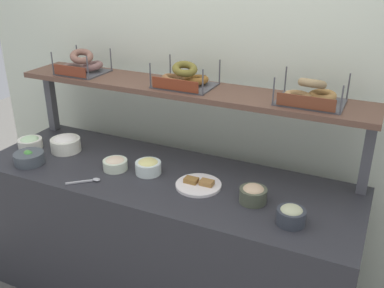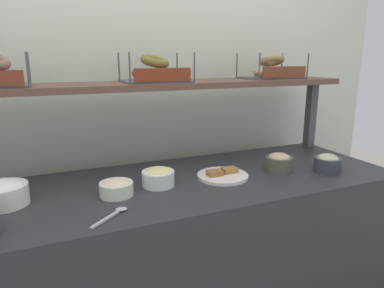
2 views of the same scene
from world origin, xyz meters
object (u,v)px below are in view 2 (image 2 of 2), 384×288
object	(u,v)px
bowl_potato_salad	(116,187)
bagel_basket_everything	(271,71)
bagel_basket_cinnamon_raisin	(156,72)
bowl_hummus	(279,162)
bowl_egg_salad	(158,177)
serving_plate_white	(223,175)
serving_spoon_near_plate	(114,214)
bowl_tuna_salad	(327,163)
bowl_cream_cheese	(3,193)

from	to	relation	value
bowl_potato_salad	bagel_basket_everything	bearing A→B (deg)	18.60
bagel_basket_cinnamon_raisin	bagel_basket_everything	size ratio (longest dim) A/B	0.98
bowl_hummus	bagel_basket_everything	bearing A→B (deg)	63.72
bowl_egg_salad	serving_plate_white	xyz separation A→B (m)	(0.31, -0.02, -0.03)
serving_plate_white	serving_spoon_near_plate	size ratio (longest dim) A/B	1.62
bowl_tuna_salad	bagel_basket_cinnamon_raisin	world-z (taller)	bagel_basket_cinnamon_raisin
bowl_potato_salad	serving_plate_white	xyz separation A→B (m)	(0.50, 0.02, -0.02)
bowl_tuna_salad	bagel_basket_everything	bearing A→B (deg)	96.45
bowl_hummus	serving_plate_white	bearing A→B (deg)	175.34
serving_plate_white	serving_spoon_near_plate	bearing A→B (deg)	-159.46
bowl_tuna_salad	bowl_cream_cheese	xyz separation A→B (m)	(-1.43, 0.18, 0.01)
bowl_egg_salad	bagel_basket_everything	bearing A→B (deg)	20.32
bowl_potato_salad	bagel_basket_cinnamon_raisin	xyz separation A→B (m)	(0.28, 0.32, 0.44)
bowl_potato_salad	bowl_tuna_salad	bearing A→B (deg)	-6.03
bowl_potato_salad	bagel_basket_cinnamon_raisin	distance (m)	0.61
bowl_cream_cheese	serving_spoon_near_plate	size ratio (longest dim) A/B	1.21
bowl_potato_salad	serving_plate_white	bearing A→B (deg)	2.51
bowl_tuna_salad	bagel_basket_everything	world-z (taller)	bagel_basket_everything
bowl_tuna_salad	bagel_basket_cinnamon_raisin	xyz separation A→B (m)	(-0.73, 0.43, 0.43)
serving_spoon_near_plate	bagel_basket_cinnamon_raisin	xyz separation A→B (m)	(0.32, 0.50, 0.47)
bowl_egg_salad	bowl_potato_salad	bearing A→B (deg)	-168.72
bowl_tuna_salad	serving_plate_white	world-z (taller)	bowl_tuna_salad
serving_spoon_near_plate	bowl_tuna_salad	bearing A→B (deg)	4.09
bowl_tuna_salad	bowl_potato_salad	distance (m)	1.02
bowl_tuna_salad	bowl_cream_cheese	distance (m)	1.44
bagel_basket_everything	bowl_hummus	bearing A→B (deg)	-116.28
bowl_hummus	bowl_potato_salad	bearing A→B (deg)	179.81
serving_plate_white	bagel_basket_cinnamon_raisin	bearing A→B (deg)	126.77
bowl_potato_salad	bagel_basket_everything	size ratio (longest dim) A/B	0.42
bowl_hummus	bagel_basket_cinnamon_raisin	world-z (taller)	bagel_basket_cinnamon_raisin
bowl_hummus	bowl_cream_cheese	bearing A→B (deg)	176.31
bowl_tuna_salad	bowl_egg_salad	distance (m)	0.84
bowl_tuna_salad	bowl_potato_salad	bearing A→B (deg)	173.97
bowl_egg_salad	bagel_basket_cinnamon_raisin	size ratio (longest dim) A/B	0.44
bagel_basket_everything	serving_plate_white	bearing A→B (deg)	-146.85
bowl_potato_salad	bagel_basket_everything	distance (m)	1.11
bowl_egg_salad	serving_spoon_near_plate	bearing A→B (deg)	-136.86
bowl_hummus	bagel_basket_everything	world-z (taller)	bagel_basket_everything
bowl_tuna_salad	serving_spoon_near_plate	size ratio (longest dim) A/B	0.89
bowl_egg_salad	serving_plate_white	distance (m)	0.31
bowl_egg_salad	bowl_hummus	size ratio (longest dim) A/B	1.05
serving_spoon_near_plate	bagel_basket_everything	size ratio (longest dim) A/B	0.45
serving_plate_white	bagel_basket_cinnamon_raisin	distance (m)	0.59
bowl_tuna_salad	serving_spoon_near_plate	xyz separation A→B (m)	(-1.06, -0.08, -0.04)
bowl_potato_salad	bowl_hummus	bearing A→B (deg)	-0.19
bowl_cream_cheese	serving_plate_white	bearing A→B (deg)	-3.37
bowl_potato_salad	bagel_basket_cinnamon_raisin	size ratio (longest dim) A/B	0.42
bowl_tuna_salad	bagel_basket_cinnamon_raisin	bearing A→B (deg)	149.88
serving_plate_white	bowl_potato_salad	bearing A→B (deg)	-177.49
bowl_tuna_salad	bowl_hummus	xyz separation A→B (m)	(-0.21, 0.10, 0.00)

